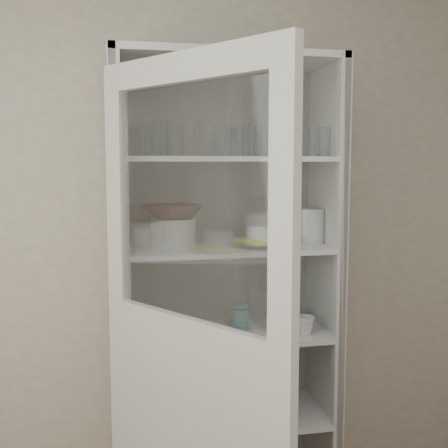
{
  "coord_description": "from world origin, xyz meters",
  "views": [
    {
      "loc": [
        -0.3,
        -1.2,
        1.63
      ],
      "look_at": [
        0.2,
        1.27,
        1.36
      ],
      "focal_mm": 45.0,
      "sensor_mm": 36.0,
      "label": 1
    }
  ],
  "objects_px": {
    "grey_bowl_stack": "(309,226)",
    "measuring_cups": "(198,332)",
    "goblet_2": "(255,136)",
    "yellow_trivet": "(263,240)",
    "tin_box": "(249,407)",
    "cupboard_door": "(190,381)",
    "mug_white": "(305,325)",
    "teal_jar": "(241,316)",
    "white_ramekin": "(263,232)",
    "goblet_1": "(231,141)",
    "cream_dish": "(199,408)",
    "plate_stack_front": "(173,240)",
    "cream_bowl": "(173,225)",
    "mug_blue": "(286,323)",
    "terracotta_bowl": "(173,211)",
    "goblet_3": "(282,140)",
    "mug_teal": "(290,315)",
    "white_canister": "(137,321)",
    "plate_stack_back": "(154,235)",
    "glass_platter": "(263,244)",
    "goblet_0": "(147,140)",
    "pantry_cabinet": "(221,311)"
  },
  "relations": [
    {
      "from": "plate_stack_back",
      "to": "mug_teal",
      "type": "distance_m",
      "value": 0.76
    },
    {
      "from": "white_ramekin",
      "to": "mug_blue",
      "type": "height_order",
      "value": "white_ramekin"
    },
    {
      "from": "glass_platter",
      "to": "white_canister",
      "type": "bearing_deg",
      "value": 171.72
    },
    {
      "from": "cupboard_door",
      "to": "white_canister",
      "type": "xyz_separation_m",
      "value": [
        -0.15,
        0.64,
        0.05
      ]
    },
    {
      "from": "grey_bowl_stack",
      "to": "measuring_cups",
      "type": "distance_m",
      "value": 0.71
    },
    {
      "from": "plate_stack_front",
      "to": "cream_bowl",
      "type": "height_order",
      "value": "cream_bowl"
    },
    {
      "from": "plate_stack_back",
      "to": "mug_white",
      "type": "bearing_deg",
      "value": -18.05
    },
    {
      "from": "glass_platter",
      "to": "terracotta_bowl",
      "type": "bearing_deg",
      "value": 179.72
    },
    {
      "from": "yellow_trivet",
      "to": "mug_white",
      "type": "xyz_separation_m",
      "value": [
        0.18,
        -0.08,
        -0.38
      ]
    },
    {
      "from": "white_ramekin",
      "to": "cream_dish",
      "type": "relative_size",
      "value": 0.64
    },
    {
      "from": "cream_bowl",
      "to": "terracotta_bowl",
      "type": "height_order",
      "value": "terracotta_bowl"
    },
    {
      "from": "grey_bowl_stack",
      "to": "tin_box",
      "type": "bearing_deg",
      "value": -173.16
    },
    {
      "from": "goblet_3",
      "to": "mug_teal",
      "type": "bearing_deg",
      "value": -73.19
    },
    {
      "from": "mug_blue",
      "to": "mug_teal",
      "type": "xyz_separation_m",
      "value": [
        0.06,
        0.13,
        -0.0
      ]
    },
    {
      "from": "yellow_trivet",
      "to": "mug_blue",
      "type": "relative_size",
      "value": 1.64
    },
    {
      "from": "mug_teal",
      "to": "cream_bowl",
      "type": "bearing_deg",
      "value": -171.84
    },
    {
      "from": "goblet_1",
      "to": "white_canister",
      "type": "height_order",
      "value": "goblet_1"
    },
    {
      "from": "glass_platter",
      "to": "mug_blue",
      "type": "bearing_deg",
      "value": -25.73
    },
    {
      "from": "grey_bowl_stack",
      "to": "goblet_2",
      "type": "bearing_deg",
      "value": 163.07
    },
    {
      "from": "yellow_trivet",
      "to": "mug_teal",
      "type": "xyz_separation_m",
      "value": [
        0.16,
        0.08,
        -0.38
      ]
    },
    {
      "from": "cupboard_door",
      "to": "measuring_cups",
      "type": "height_order",
      "value": "cupboard_door"
    },
    {
      "from": "cupboard_door",
      "to": "plate_stack_front",
      "type": "relative_size",
      "value": 9.87
    },
    {
      "from": "yellow_trivet",
      "to": "cream_bowl",
      "type": "bearing_deg",
      "value": 179.72
    },
    {
      "from": "mug_blue",
      "to": "plate_stack_back",
      "type": "bearing_deg",
      "value": 163.3
    },
    {
      "from": "teal_jar",
      "to": "goblet_2",
      "type": "bearing_deg",
      "value": 31.99
    },
    {
      "from": "tin_box",
      "to": "cream_dish",
      "type": "bearing_deg",
      "value": 169.73
    },
    {
      "from": "goblet_0",
      "to": "white_ramekin",
      "type": "height_order",
      "value": "goblet_0"
    },
    {
      "from": "plate_stack_front",
      "to": "cream_dish",
      "type": "relative_size",
      "value": 0.9
    },
    {
      "from": "goblet_3",
      "to": "cream_bowl",
      "type": "bearing_deg",
      "value": -163.58
    },
    {
      "from": "tin_box",
      "to": "yellow_trivet",
      "type": "bearing_deg",
      "value": -10.21
    },
    {
      "from": "cupboard_door",
      "to": "mug_white",
      "type": "xyz_separation_m",
      "value": [
        0.59,
        0.47,
        0.03
      ]
    },
    {
      "from": "grey_bowl_stack",
      "to": "white_canister",
      "type": "xyz_separation_m",
      "value": [
        -0.81,
        0.04,
        -0.42
      ]
    },
    {
      "from": "glass_platter",
      "to": "measuring_cups",
      "type": "height_order",
      "value": "glass_platter"
    },
    {
      "from": "mug_white",
      "to": "teal_jar",
      "type": "xyz_separation_m",
      "value": [
        -0.26,
        0.16,
        0.01
      ]
    },
    {
      "from": "cream_bowl",
      "to": "goblet_2",
      "type": "bearing_deg",
      "value": 16.67
    },
    {
      "from": "white_ramekin",
      "to": "goblet_2",
      "type": "bearing_deg",
      "value": 93.64
    },
    {
      "from": "goblet_3",
      "to": "mug_blue",
      "type": "bearing_deg",
      "value": -99.75
    },
    {
      "from": "cupboard_door",
      "to": "mug_blue",
      "type": "distance_m",
      "value": 0.72
    },
    {
      "from": "mug_teal",
      "to": "goblet_2",
      "type": "bearing_deg",
      "value": 167.58
    },
    {
      "from": "white_ramekin",
      "to": "goblet_1",
      "type": "bearing_deg",
      "value": 133.58
    },
    {
      "from": "yellow_trivet",
      "to": "pantry_cabinet",
      "type": "bearing_deg",
      "value": 149.2
    },
    {
      "from": "terracotta_bowl",
      "to": "glass_platter",
      "type": "bearing_deg",
      "value": -0.28
    },
    {
      "from": "mug_white",
      "to": "plate_stack_front",
      "type": "bearing_deg",
      "value": -177.07
    },
    {
      "from": "goblet_2",
      "to": "measuring_cups",
      "type": "xyz_separation_m",
      "value": [
        -0.29,
        -0.14,
        -0.88
      ]
    },
    {
      "from": "goblet_1",
      "to": "measuring_cups",
      "type": "distance_m",
      "value": 0.89
    },
    {
      "from": "yellow_trivet",
      "to": "tin_box",
      "type": "height_order",
      "value": "yellow_trivet"
    },
    {
      "from": "yellow_trivet",
      "to": "mug_blue",
      "type": "bearing_deg",
      "value": -25.73
    },
    {
      "from": "yellow_trivet",
      "to": "teal_jar",
      "type": "bearing_deg",
      "value": 137.03
    },
    {
      "from": "teal_jar",
      "to": "goblet_0",
      "type": "bearing_deg",
      "value": 172.3
    },
    {
      "from": "goblet_1",
      "to": "grey_bowl_stack",
      "type": "bearing_deg",
      "value": -12.79
    }
  ]
}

